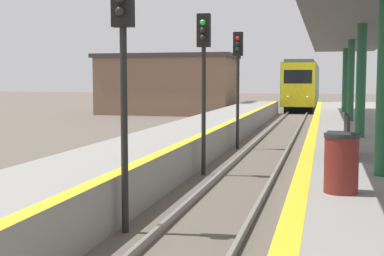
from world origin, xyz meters
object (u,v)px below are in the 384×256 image
at_px(signal_far, 238,68).
at_px(train, 304,85).
at_px(signal_mid, 204,63).
at_px(signal_near, 123,53).
at_px(trash_bin, 341,163).
at_px(bench, 341,134).

bearing_deg(signal_far, train, 87.87).
bearing_deg(signal_mid, signal_near, -90.84).
bearing_deg(signal_far, trash_bin, -73.78).
bearing_deg(signal_mid, trash_bin, -60.39).
bearing_deg(train, signal_far, -92.13).
distance_m(signal_far, trash_bin, 12.59).
bearing_deg(trash_bin, bench, 88.54).
bearing_deg(train, trash_bin, -87.10).
bearing_deg(bench, signal_mid, 148.56).
height_order(signal_far, trash_bin, signal_far).
height_order(train, signal_mid, signal_mid).
bearing_deg(signal_near, signal_far, 89.47).
xyz_separation_m(signal_mid, signal_far, (0.02, 5.81, 0.00)).
bearing_deg(signal_mid, signal_far, 89.79).
distance_m(signal_mid, signal_far, 5.81).
height_order(signal_mid, bench, signal_mid).
xyz_separation_m(signal_near, trash_bin, (3.59, -0.36, -1.69)).
bearing_deg(signal_far, signal_mid, -90.21).
relative_size(train, signal_near, 5.32).
bearing_deg(signal_far, bench, -65.90).
relative_size(signal_near, signal_far, 1.00).
xyz_separation_m(signal_near, signal_mid, (0.09, 5.81, 0.00)).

